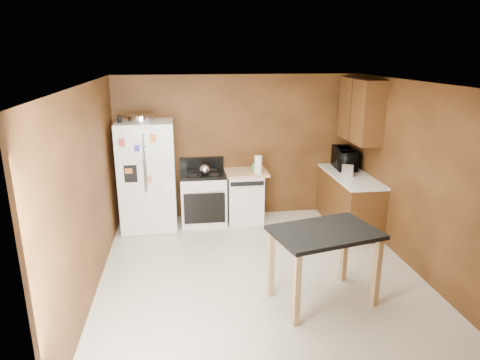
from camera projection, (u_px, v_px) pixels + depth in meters
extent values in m
plane|color=beige|center=(260.00, 274.00, 5.74)|extent=(4.50, 4.50, 0.00)
plane|color=white|center=(263.00, 84.00, 5.02)|extent=(4.50, 4.50, 0.00)
plane|color=brown|center=(238.00, 147.00, 7.52)|extent=(4.20, 0.00, 4.20)
plane|color=brown|center=(316.00, 273.00, 3.25)|extent=(4.20, 0.00, 4.20)
plane|color=brown|center=(89.00, 192.00, 5.11)|extent=(0.00, 4.50, 4.50)
plane|color=brown|center=(417.00, 179.00, 5.66)|extent=(0.00, 4.50, 4.50)
cylinder|color=silver|center=(141.00, 118.00, 6.79)|extent=(0.40, 0.40, 0.10)
cylinder|color=black|center=(120.00, 119.00, 6.66)|extent=(0.07, 0.07, 0.11)
sphere|color=silver|center=(205.00, 170.00, 7.09)|extent=(0.17, 0.17, 0.17)
cylinder|color=white|center=(258.00, 165.00, 7.19)|extent=(0.17, 0.17, 0.30)
cylinder|color=#45B558|center=(255.00, 167.00, 7.41)|extent=(0.12, 0.12, 0.11)
cube|color=silver|center=(348.00, 169.00, 7.07)|extent=(0.28, 0.34, 0.21)
imported|color=black|center=(345.00, 159.00, 7.46)|extent=(0.44, 0.62, 0.33)
cube|color=white|center=(148.00, 176.00, 7.06)|extent=(0.90, 0.75, 1.80)
cube|color=white|center=(130.00, 166.00, 6.58)|extent=(0.43, 0.02, 1.20)
cube|color=white|center=(160.00, 165.00, 6.64)|extent=(0.43, 0.02, 1.20)
cube|color=white|center=(148.00, 219.00, 6.87)|extent=(0.88, 0.02, 0.54)
cube|color=black|center=(131.00, 174.00, 6.61)|extent=(0.20, 0.01, 0.28)
cylinder|color=silver|center=(144.00, 164.00, 6.58)|extent=(0.02, 0.02, 0.90)
cylinder|color=silver|center=(146.00, 164.00, 6.58)|extent=(0.02, 0.02, 0.90)
cube|color=#CC3F30|center=(122.00, 142.00, 6.44)|extent=(0.09, 0.00, 0.12)
cube|color=#3D31D0|center=(137.00, 148.00, 6.50)|extent=(0.08, 0.00, 0.10)
cube|color=orange|center=(153.00, 138.00, 6.49)|extent=(0.10, 0.00, 0.13)
cube|color=#CD6322|center=(129.00, 171.00, 6.58)|extent=(0.11, 0.00, 0.08)
cube|color=#CA6F5A|center=(149.00, 180.00, 6.66)|extent=(0.08, 0.00, 0.11)
cube|color=white|center=(166.00, 188.00, 6.74)|extent=(0.09, 0.00, 0.10)
cube|color=#9CE3EA|center=(141.00, 161.00, 6.56)|extent=(0.07, 0.00, 0.07)
cube|color=white|center=(203.00, 199.00, 7.36)|extent=(0.76, 0.65, 0.85)
cube|color=black|center=(203.00, 174.00, 7.23)|extent=(0.76, 0.65, 0.05)
cube|color=black|center=(202.00, 163.00, 7.47)|extent=(0.76, 0.06, 0.20)
cube|color=black|center=(205.00, 208.00, 7.06)|extent=(0.68, 0.02, 0.52)
cylinder|color=silver|center=(204.00, 192.00, 6.97)|extent=(0.62, 0.02, 0.02)
cylinder|color=black|center=(192.00, 170.00, 7.35)|extent=(0.17, 0.17, 0.02)
cylinder|color=black|center=(213.00, 169.00, 7.40)|extent=(0.17, 0.17, 0.02)
cylinder|color=black|center=(192.00, 175.00, 7.05)|extent=(0.17, 0.17, 0.02)
cylinder|color=black|center=(214.00, 175.00, 7.10)|extent=(0.17, 0.17, 0.02)
cube|color=white|center=(244.00, 197.00, 7.48)|extent=(0.60, 0.60, 0.85)
cube|color=black|center=(247.00, 184.00, 7.09)|extent=(0.56, 0.02, 0.07)
cube|color=tan|center=(244.00, 172.00, 7.35)|extent=(0.78, 0.62, 0.04)
cube|color=brown|center=(349.00, 201.00, 7.23)|extent=(0.60, 1.55, 0.86)
cube|color=white|center=(351.00, 176.00, 7.10)|extent=(0.63, 1.58, 0.04)
cube|color=brown|center=(361.00, 110.00, 6.91)|extent=(0.35, 1.05, 1.00)
cube|color=black|center=(351.00, 111.00, 6.88)|extent=(0.01, 0.01, 1.00)
cube|color=black|center=(325.00, 232.00, 4.88)|extent=(1.33, 1.04, 0.05)
cube|color=#AA8453|center=(271.00, 264.00, 5.12)|extent=(0.08, 0.08, 0.84)
cube|color=#AA8453|center=(344.00, 250.00, 5.48)|extent=(0.08, 0.08, 0.84)
cube|color=#AA8453|center=(297.00, 291.00, 4.55)|extent=(0.08, 0.08, 0.84)
cube|color=#AA8453|center=(377.00, 273.00, 4.91)|extent=(0.08, 0.08, 0.84)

